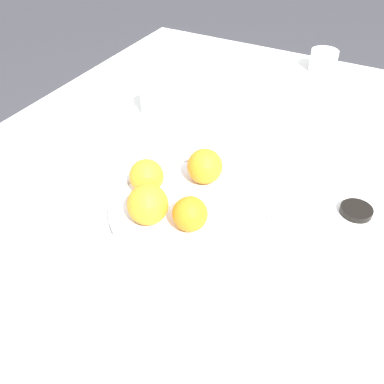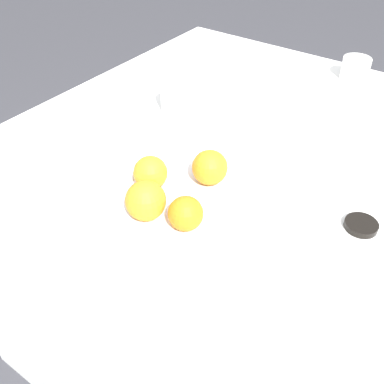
# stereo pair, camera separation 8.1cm
# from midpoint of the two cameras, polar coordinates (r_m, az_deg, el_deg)

# --- Properties ---
(ground_plane) EXTENTS (12.00, 12.00, 0.00)m
(ground_plane) POSITION_cam_midpoint_polar(r_m,az_deg,el_deg) (1.55, 10.31, -19.03)
(ground_plane) COLOR #38383D
(table) EXTENTS (1.50, 1.07, 0.74)m
(table) POSITION_cam_midpoint_polar(r_m,az_deg,el_deg) (1.25, 12.25, -10.01)
(table) COLOR white
(table) RESTS_ON ground_plane
(fruit_platter) EXTENTS (0.31, 0.31, 0.03)m
(fruit_platter) POSITION_cam_midpoint_polar(r_m,az_deg,el_deg) (0.83, -2.78, -2.06)
(fruit_platter) COLOR silver
(fruit_platter) RESTS_ON table
(orange_0) EXTENTS (0.07, 0.07, 0.07)m
(orange_0) POSITION_cam_midpoint_polar(r_m,az_deg,el_deg) (0.78, -8.59, -1.69)
(orange_0) COLOR orange
(orange_0) RESTS_ON fruit_platter
(orange_1) EXTENTS (0.07, 0.07, 0.07)m
(orange_1) POSITION_cam_midpoint_polar(r_m,az_deg,el_deg) (0.86, -1.03, 3.18)
(orange_1) COLOR orange
(orange_1) RESTS_ON fruit_platter
(orange_2) EXTENTS (0.07, 0.07, 0.07)m
(orange_2) POSITION_cam_midpoint_polar(r_m,az_deg,el_deg) (0.85, -8.51, 1.89)
(orange_2) COLOR orange
(orange_2) RESTS_ON fruit_platter
(orange_3) EXTENTS (0.06, 0.06, 0.06)m
(orange_3) POSITION_cam_midpoint_polar(r_m,az_deg,el_deg) (0.76, -3.29, -2.93)
(orange_3) COLOR orange
(orange_3) RESTS_ON fruit_platter
(cup_0) EXTENTS (0.07, 0.07, 0.08)m
(cup_0) POSITION_cam_midpoint_polar(r_m,az_deg,el_deg) (1.13, -6.83, 11.70)
(cup_0) COLOR white
(cup_0) RESTS_ON table
(cup_1) EXTENTS (0.08, 0.08, 0.06)m
(cup_1) POSITION_cam_midpoint_polar(r_m,az_deg,el_deg) (1.40, 14.74, 15.79)
(cup_1) COLOR white
(cup_1) RESTS_ON table
(napkin) EXTENTS (0.12, 0.13, 0.01)m
(napkin) POSITION_cam_midpoint_polar(r_m,az_deg,el_deg) (1.12, 11.37, 8.70)
(napkin) COLOR white
(napkin) RESTS_ON table
(soy_dish) EXTENTS (0.06, 0.06, 0.01)m
(soy_dish) POSITION_cam_midpoint_polar(r_m,az_deg,el_deg) (0.87, 17.71, -2.38)
(soy_dish) COLOR black
(soy_dish) RESTS_ON table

